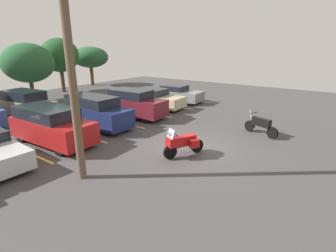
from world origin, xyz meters
TOP-DOWN VIEW (x-y plane):
  - ground at (0.00, 0.00)m, footprint 44.00×44.00m
  - motorcycle_touring at (-1.19, -0.19)m, footprint 1.96×1.19m
  - motorcycle_second at (3.77, -2.19)m, footprint 0.93×2.04m
  - parking_stripes at (-2.07, 6.21)m, footprint 23.95×4.78m
  - car_red at (-3.63, 6.11)m, footprint 2.07×4.81m
  - car_navy at (-0.50, 6.50)m, footprint 1.94×4.87m
  - car_maroon at (2.54, 6.27)m, footprint 2.00×4.88m
  - car_champagne at (5.57, 6.66)m, footprint 2.16×4.65m
  - car_grey at (8.59, 6.52)m, footprint 2.20×4.45m
  - car_far_tan at (-1.75, 12.35)m, footprint 2.25×4.73m
  - utility_pole at (-5.07, 1.83)m, footprint 0.76×1.72m
  - tree_left at (1.32, 17.24)m, footprint 4.33×4.33m
  - tree_center_right at (10.79, 20.79)m, footprint 4.34×4.34m
  - tree_center at (5.81, 19.40)m, footprint 3.88×3.88m

SIDE VIEW (x-z plane):
  - ground at x=0.00m, z-range -0.10..0.00m
  - parking_stripes at x=-2.07m, z-range 0.00..0.01m
  - motorcycle_second at x=3.77m, z-range -0.07..1.21m
  - motorcycle_touring at x=-1.19m, z-range -0.05..1.31m
  - car_grey at x=8.59m, z-range -0.02..1.41m
  - car_champagne at x=5.57m, z-range -0.02..1.50m
  - car_far_tan at x=-1.75m, z-range -0.02..1.81m
  - car_maroon at x=2.54m, z-range -0.01..1.88m
  - car_red at x=-3.63m, z-range 0.01..1.87m
  - car_navy at x=-0.50m, z-range 0.01..1.90m
  - tree_left at x=1.32m, z-range 0.83..5.86m
  - tree_center_right at x=10.79m, z-range 1.06..5.75m
  - tree_center at x=5.81m, z-range 1.03..6.59m
  - utility_pole at x=-5.07m, z-range 0.13..9.51m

